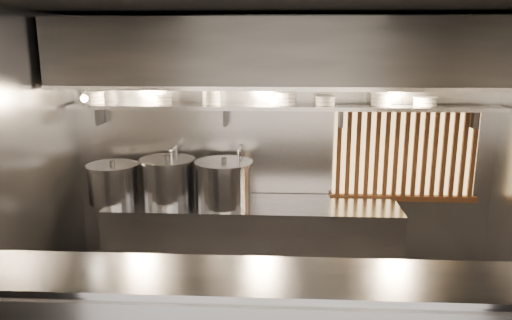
# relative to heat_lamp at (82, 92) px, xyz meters

# --- Properties ---
(ceiling) EXTENTS (4.50, 4.50, 0.00)m
(ceiling) POSITION_rel_heat_lamp_xyz_m (1.90, -0.85, 0.73)
(ceiling) COLOR black
(ceiling) RESTS_ON wall_back
(wall_back) EXTENTS (4.50, 0.00, 4.50)m
(wall_back) POSITION_rel_heat_lamp_xyz_m (1.90, 0.65, -0.67)
(wall_back) COLOR gray
(wall_back) RESTS_ON floor
(wall_left) EXTENTS (0.00, 3.00, 3.00)m
(wall_left) POSITION_rel_heat_lamp_xyz_m (-0.35, -0.85, -0.67)
(wall_left) COLOR gray
(wall_left) RESTS_ON floor
(cooking_bench) EXTENTS (3.00, 0.70, 0.90)m
(cooking_bench) POSITION_rel_heat_lamp_xyz_m (1.60, 0.28, -1.62)
(cooking_bench) COLOR #9E9EA3
(cooking_bench) RESTS_ON floor
(bowl_shelf) EXTENTS (4.40, 0.34, 0.04)m
(bowl_shelf) POSITION_rel_heat_lamp_xyz_m (1.90, 0.47, -0.19)
(bowl_shelf) COLOR #9E9EA3
(bowl_shelf) RESTS_ON wall_back
(exhaust_hood) EXTENTS (4.40, 0.81, 0.65)m
(exhaust_hood) POSITION_rel_heat_lamp_xyz_m (1.90, 0.25, 0.36)
(exhaust_hood) COLOR #2D2D30
(exhaust_hood) RESTS_ON ceiling
(wood_screen) EXTENTS (1.56, 0.09, 1.04)m
(wood_screen) POSITION_rel_heat_lamp_xyz_m (3.20, 0.60, -0.69)
(wood_screen) COLOR #F8C76F
(wood_screen) RESTS_ON wall_back
(faucet_left) EXTENTS (0.04, 0.30, 0.50)m
(faucet_left) POSITION_rel_heat_lamp_xyz_m (0.75, 0.52, -0.76)
(faucet_left) COLOR silver
(faucet_left) RESTS_ON wall_back
(faucet_right) EXTENTS (0.04, 0.30, 0.50)m
(faucet_right) POSITION_rel_heat_lamp_xyz_m (1.45, 0.52, -0.76)
(faucet_right) COLOR silver
(faucet_right) RESTS_ON wall_back
(heat_lamp) EXTENTS (0.25, 0.35, 0.20)m
(heat_lamp) POSITION_rel_heat_lamp_xyz_m (0.00, 0.00, 0.00)
(heat_lamp) COLOR #9E9EA3
(heat_lamp) RESTS_ON exhaust_hood
(pendant_bulb) EXTENTS (0.09, 0.09, 0.19)m
(pendant_bulb) POSITION_rel_heat_lamp_xyz_m (1.80, 0.35, -0.11)
(pendant_bulb) COLOR #2D2D30
(pendant_bulb) RESTS_ON exhaust_hood
(stock_pot_left) EXTENTS (0.54, 0.54, 0.44)m
(stock_pot_left) POSITION_rel_heat_lamp_xyz_m (0.15, 0.27, -0.96)
(stock_pot_left) COLOR #9E9EA3
(stock_pot_left) RESTS_ON cooking_bench
(stock_pot_mid) EXTENTS (0.69, 0.69, 0.50)m
(stock_pot_mid) POSITION_rel_heat_lamp_xyz_m (0.71, 0.32, -0.94)
(stock_pot_mid) COLOR #9E9EA3
(stock_pot_mid) RESTS_ON cooking_bench
(stock_pot_right) EXTENTS (0.73, 0.73, 0.49)m
(stock_pot_right) POSITION_rel_heat_lamp_xyz_m (1.31, 0.24, -0.94)
(stock_pot_right) COLOR #9E9EA3
(stock_pot_right) RESTS_ON cooking_bench
(bowl_stack_0) EXTENTS (0.21, 0.21, 0.13)m
(bowl_stack_0) POSITION_rel_heat_lamp_xyz_m (-0.06, 0.47, -0.10)
(bowl_stack_0) COLOR silver
(bowl_stack_0) RESTS_ON bowl_shelf
(bowl_stack_1) EXTENTS (0.20, 0.20, 0.09)m
(bowl_stack_1) POSITION_rel_heat_lamp_xyz_m (0.66, 0.47, -0.12)
(bowl_stack_1) COLOR silver
(bowl_stack_1) RESTS_ON bowl_shelf
(bowl_stack_2) EXTENTS (0.20, 0.20, 0.17)m
(bowl_stack_2) POSITION_rel_heat_lamp_xyz_m (1.16, 0.47, -0.08)
(bowl_stack_2) COLOR silver
(bowl_stack_2) RESTS_ON bowl_shelf
(bowl_stack_3) EXTENTS (0.24, 0.24, 0.13)m
(bowl_stack_3) POSITION_rel_heat_lamp_xyz_m (1.92, 0.47, -0.10)
(bowl_stack_3) COLOR silver
(bowl_stack_3) RESTS_ON bowl_shelf
(bowl_stack_4) EXTENTS (0.21, 0.21, 0.09)m
(bowl_stack_4) POSITION_rel_heat_lamp_xyz_m (2.33, 0.47, -0.12)
(bowl_stack_4) COLOR silver
(bowl_stack_4) RESTS_ON bowl_shelf
(bowl_stack_5) EXTENTS (0.22, 0.22, 0.13)m
(bowl_stack_5) POSITION_rel_heat_lamp_xyz_m (2.89, 0.47, -0.10)
(bowl_stack_5) COLOR silver
(bowl_stack_5) RESTS_ON bowl_shelf
(bowl_stack_6) EXTENTS (0.24, 0.24, 0.09)m
(bowl_stack_6) POSITION_rel_heat_lamp_xyz_m (3.33, 0.47, -0.12)
(bowl_stack_6) COLOR silver
(bowl_stack_6) RESTS_ON bowl_shelf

